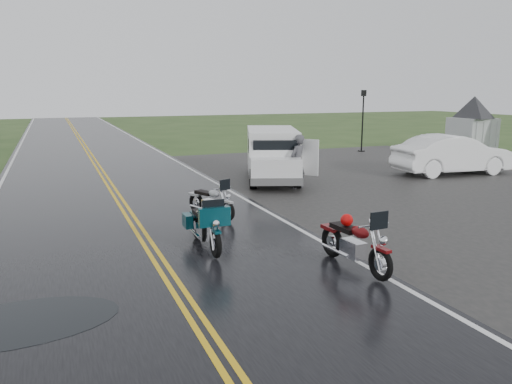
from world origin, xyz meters
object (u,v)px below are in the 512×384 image
(visitor_center, at_px, (474,111))
(person_at_van, at_px, (298,163))
(van_white, at_px, (253,161))
(sedan_white, at_px, (452,155))
(motorcycle_red, at_px, (381,251))
(motorcycle_teal, at_px, (215,232))
(motorcycle_silver, at_px, (227,203))
(lamp_post_far_right, at_px, (363,121))

(visitor_center, relative_size, person_at_van, 8.22)
(van_white, height_order, sedan_white, van_white)
(visitor_center, bearing_deg, motorcycle_red, -139.18)
(visitor_center, xyz_separation_m, motorcycle_red, (-16.44, -14.20, -1.76))
(motorcycle_teal, height_order, sedan_white, sedan_white)
(visitor_center, height_order, van_white, visitor_center)
(visitor_center, height_order, motorcycle_teal, visitor_center)
(motorcycle_teal, bearing_deg, person_at_van, 51.99)
(motorcycle_teal, distance_m, motorcycle_silver, 3.01)
(person_at_van, bearing_deg, lamp_post_far_right, -163.92)
(visitor_center, relative_size, sedan_white, 3.19)
(motorcycle_red, height_order, lamp_post_far_right, lamp_post_far_right)
(visitor_center, relative_size, motorcycle_red, 7.40)
(visitor_center, height_order, sedan_white, visitor_center)
(motorcycle_silver, bearing_deg, person_at_van, 20.66)
(visitor_center, distance_m, motorcycle_red, 21.80)
(motorcycle_silver, distance_m, sedan_white, 12.04)
(motorcycle_red, distance_m, van_white, 9.30)
(motorcycle_red, height_order, sedan_white, sedan_white)
(visitor_center, xyz_separation_m, sedan_white, (-6.27, -5.19, -1.57))
(van_white, relative_size, lamp_post_far_right, 1.47)
(van_white, bearing_deg, sedan_white, 19.30)
(person_at_van, height_order, sedan_white, person_at_van)
(visitor_center, height_order, lamp_post_far_right, visitor_center)
(visitor_center, distance_m, lamp_post_far_right, 6.09)
(motorcycle_red, height_order, person_at_van, person_at_van)
(van_white, bearing_deg, motorcycle_silver, -99.74)
(motorcycle_silver, xyz_separation_m, person_at_van, (3.89, 3.52, 0.41))
(motorcycle_teal, bearing_deg, motorcycle_silver, 67.38)
(visitor_center, distance_m, sedan_white, 8.29)
(motorcycle_teal, distance_m, van_white, 7.74)
(motorcycle_silver, height_order, person_at_van, person_at_van)
(lamp_post_far_right, bearing_deg, sedan_white, -96.95)
(motorcycle_red, relative_size, motorcycle_teal, 1.03)
(van_white, relative_size, sedan_white, 1.05)
(motorcycle_red, bearing_deg, sedan_white, 38.12)
(motorcycle_red, distance_m, lamp_post_far_right, 20.53)
(visitor_center, relative_size, van_white, 3.04)
(visitor_center, height_order, motorcycle_red, visitor_center)
(person_at_van, relative_size, lamp_post_far_right, 0.54)
(motorcycle_teal, xyz_separation_m, lamp_post_far_right, (13.59, 14.81, 1.16))
(motorcycle_silver, distance_m, person_at_van, 5.26)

